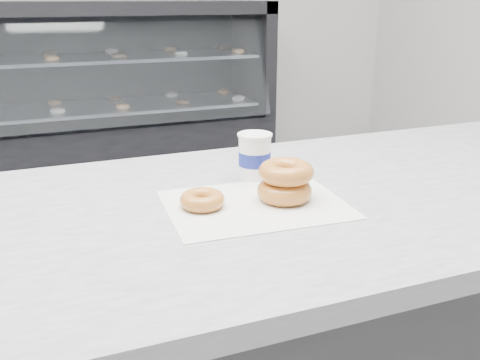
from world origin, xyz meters
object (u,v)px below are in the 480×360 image
Objects in this scene: donut_stack at (285,181)px; donut_single at (202,200)px; coffee_cup at (255,156)px; display_case at (89,121)px.

donut_single is at bearing 172.82° from donut_stack.
display_case is at bearing 103.42° from coffee_cup.
display_case is at bearing 92.06° from donut_stack.
donut_single is 0.66× the size of donut_stack.
donut_single is 0.85× the size of coffee_cup.
coffee_cup is at bearing -87.87° from display_case.
donut_stack is (0.10, -2.74, 0.45)m from display_case.
donut_stack is at bearing -77.88° from coffee_cup.
coffee_cup reaches higher than donut_single.
donut_single is at bearing -130.35° from coffee_cup.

